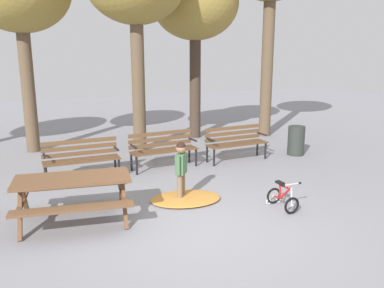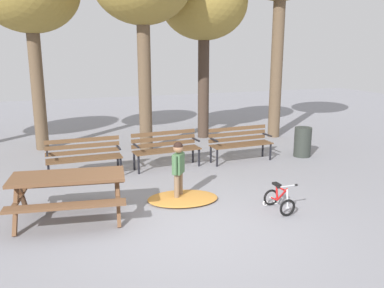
% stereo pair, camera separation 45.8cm
% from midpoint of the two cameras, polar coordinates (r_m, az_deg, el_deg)
% --- Properties ---
extents(ground, '(36.00, 36.00, 0.00)m').
position_cam_midpoint_polar(ground, '(6.55, -0.90, -11.55)').
color(ground, gray).
extents(picnic_table, '(1.98, 1.60, 0.79)m').
position_cam_midpoint_polar(picnic_table, '(6.82, -18.36, -5.89)').
color(picnic_table, brown).
rests_on(picnic_table, ground).
extents(park_bench_far_left, '(1.60, 0.46, 0.85)m').
position_cam_midpoint_polar(park_bench_far_left, '(9.03, -16.82, -1.66)').
color(park_bench_far_left, brown).
rests_on(park_bench_far_left, ground).
extents(park_bench_left, '(1.63, 0.56, 0.85)m').
position_cam_midpoint_polar(park_bench_left, '(9.51, -5.52, -0.40)').
color(park_bench_left, brown).
rests_on(park_bench_left, ground).
extents(park_bench_right, '(1.62, 0.52, 0.85)m').
position_cam_midpoint_polar(park_bench_right, '(10.16, 4.89, 0.51)').
color(park_bench_right, brown).
rests_on(park_bench_right, ground).
extents(child_standing, '(0.29, 0.34, 1.11)m').
position_cam_midpoint_polar(child_standing, '(7.44, -3.32, -3.12)').
color(child_standing, '#7F664C').
rests_on(child_standing, ground).
extents(kids_bicycle, '(0.39, 0.56, 0.54)m').
position_cam_midpoint_polar(kids_bicycle, '(7.27, 10.92, -7.50)').
color(kids_bicycle, black).
rests_on(kids_bicycle, ground).
extents(leaf_pile, '(1.45, 1.12, 0.07)m').
position_cam_midpoint_polar(leaf_pile, '(7.58, -2.65, -7.73)').
color(leaf_pile, '#C68438').
rests_on(leaf_pile, ground).
extents(trash_bin, '(0.44, 0.44, 0.77)m').
position_cam_midpoint_polar(trash_bin, '(10.96, 13.37, 0.47)').
color(trash_bin, '#2D332D').
rests_on(trash_bin, ground).
extents(tree_right, '(2.60, 2.60, 5.20)m').
position_cam_midpoint_polar(tree_right, '(12.67, -0.63, 19.13)').
color(tree_right, '#423328').
rests_on(tree_right, ground).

